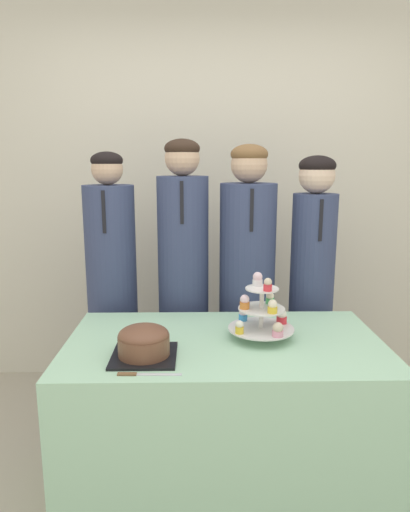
{
  "coord_description": "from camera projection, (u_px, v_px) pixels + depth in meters",
  "views": [
    {
      "loc": [
        -0.12,
        -1.49,
        1.54
      ],
      "look_at": [
        -0.08,
        0.42,
        1.15
      ],
      "focal_mm": 32.0,
      "sensor_mm": 36.0,
      "label": 1
    }
  ],
  "objects": [
    {
      "name": "wall_back",
      "position": [
        214.0,
        190.0,
        3.2
      ],
      "size": [
        9.0,
        0.06,
        2.7
      ],
      "color": "beige",
      "rests_on": "ground_plane"
    },
    {
      "name": "cake_knife",
      "position": [
        139.0,
        375.0,
        1.67
      ],
      "size": [
        0.24,
        0.03,
        0.01
      ],
      "rotation": [
        0.0,
        0.0,
        -0.03
      ],
      "color": "silver",
      "rests_on": "table"
    },
    {
      "name": "student_2",
      "position": [
        247.0,
        299.0,
        2.59
      ],
      "size": [
        0.31,
        0.32,
        1.64
      ],
      "color": "#384266",
      "rests_on": "ground_plane"
    },
    {
      "name": "table",
      "position": [
        224.0,
        421.0,
        2.07
      ],
      "size": [
        1.38,
        0.77,
        0.78
      ],
      "color": "#A8DBB2",
      "rests_on": "ground_plane"
    },
    {
      "name": "round_cake",
      "position": [
        144.0,
        342.0,
        1.81
      ],
      "size": [
        0.26,
        0.26,
        0.13
      ],
      "color": "black",
      "rests_on": "table"
    },
    {
      "name": "student_1",
      "position": [
        184.0,
        296.0,
        2.58
      ],
      "size": [
        0.28,
        0.29,
        1.67
      ],
      "color": "#384266",
      "rests_on": "ground_plane"
    },
    {
      "name": "student_0",
      "position": [
        113.0,
        303.0,
        2.58
      ],
      "size": [
        0.28,
        0.28,
        1.6
      ],
      "color": "#384266",
      "rests_on": "ground_plane"
    },
    {
      "name": "cupcake_stand",
      "position": [
        262.0,
        312.0,
        2.0
      ],
      "size": [
        0.29,
        0.29,
        0.29
      ],
      "color": "silver",
      "rests_on": "table"
    },
    {
      "name": "student_3",
      "position": [
        311.0,
        298.0,
        2.59
      ],
      "size": [
        0.25,
        0.25,
        1.58
      ],
      "color": "#384266",
      "rests_on": "ground_plane"
    }
  ]
}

